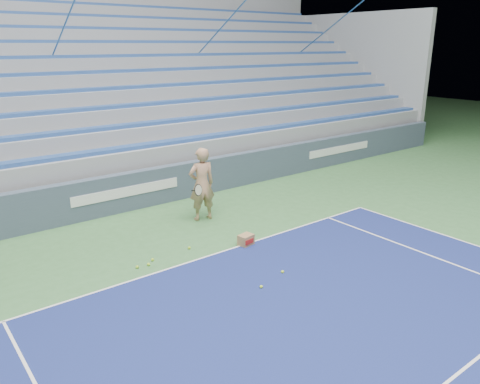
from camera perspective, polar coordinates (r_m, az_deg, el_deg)
name	(u,v)px	position (r m, az deg, el deg)	size (l,w,h in m)	color
sponsor_barrier	(125,192)	(13.69, -13.82, 0.00)	(30.00, 0.32, 1.10)	#3D4B5D
bleachers	(55,107)	(18.60, -21.67, 9.56)	(31.00, 9.15, 7.30)	gray
tennis_player	(202,184)	(12.51, -4.69, 0.94)	(1.00, 0.91, 1.99)	tan
ball_box	(246,240)	(11.15, 0.73, -5.86)	(0.39, 0.32, 0.26)	#977349
tennis_ball_0	(189,248)	(11.03, -6.21, -6.79)	(0.07, 0.07, 0.07)	#B9E82F
tennis_ball_1	(149,264)	(10.38, -11.09, -8.65)	(0.07, 0.07, 0.07)	#B9E82F
tennis_ball_2	(283,272)	(9.92, 5.21, -9.67)	(0.07, 0.07, 0.07)	#B9E82F
tennis_ball_3	(137,267)	(10.31, -12.42, -8.92)	(0.07, 0.07, 0.07)	#B9E82F
tennis_ball_4	(153,260)	(10.58, -10.62, -8.11)	(0.07, 0.07, 0.07)	#B9E82F
tennis_ball_5	(261,287)	(9.33, 2.59, -11.48)	(0.07, 0.07, 0.07)	#B9E82F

